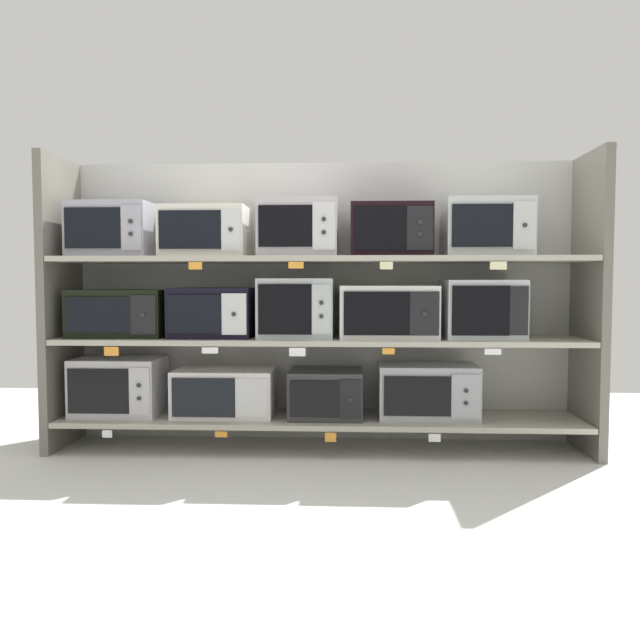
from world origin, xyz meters
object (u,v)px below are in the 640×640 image
at_px(microwave_4, 121,313).
at_px(microwave_8, 481,309).
at_px(microwave_3, 427,391).
at_px(microwave_12, 390,231).
at_px(microwave_2, 326,393).
at_px(microwave_5, 213,312).
at_px(microwave_6, 297,308).
at_px(microwave_1, 225,392).
at_px(microwave_13, 486,228).
at_px(microwave_10, 206,232).
at_px(microwave_7, 388,312).
at_px(microwave_0, 119,386).
at_px(microwave_9, 113,230).
at_px(microwave_11, 299,229).

relative_size(microwave_4, microwave_8, 1.26).
height_order(microwave_3, microwave_12, microwave_12).
height_order(microwave_2, microwave_5, microwave_5).
xyz_separation_m(microwave_6, microwave_8, (1.06, 0.00, -0.00)).
bearing_deg(microwave_1, microwave_13, 0.01).
distance_m(microwave_3, microwave_10, 1.57).
bearing_deg(microwave_1, microwave_5, 179.84).
xyz_separation_m(microwave_5, microwave_7, (1.01, -0.00, 0.01)).
bearing_deg(microwave_2, microwave_12, -0.03).
bearing_deg(microwave_5, microwave_12, -0.01).
bearing_deg(microwave_3, microwave_5, -180.00).
xyz_separation_m(microwave_0, microwave_9, (-0.02, 0.00, 0.91)).
relative_size(microwave_1, microwave_11, 1.30).
bearing_deg(microwave_13, microwave_2, -179.99).
xyz_separation_m(microwave_6, microwave_9, (-1.07, 0.00, 0.45)).
bearing_deg(microwave_11, microwave_1, -179.96).
distance_m(microwave_8, microwave_11, 1.14).
relative_size(microwave_9, microwave_13, 0.97).
relative_size(microwave_2, microwave_7, 0.77).
bearing_deg(microwave_9, microwave_12, -0.01).
bearing_deg(microwave_3, microwave_10, -180.00).
distance_m(microwave_4, microwave_11, 1.15).
height_order(microwave_0, microwave_1, microwave_0).
relative_size(microwave_3, microwave_6, 1.32).
xyz_separation_m(microwave_4, microwave_5, (0.54, -0.00, 0.01)).
bearing_deg(microwave_0, microwave_8, -0.01).
relative_size(microwave_5, microwave_8, 1.08).
relative_size(microwave_1, microwave_6, 1.35).
relative_size(microwave_0, microwave_11, 1.12).
bearing_deg(microwave_8, microwave_3, 179.93).
bearing_deg(microwave_10, microwave_13, 0.00).
bearing_deg(microwave_5, microwave_2, -0.00).
bearing_deg(microwave_8, microwave_0, 179.99).
bearing_deg(microwave_9, microwave_6, -0.02).
distance_m(microwave_10, microwave_12, 1.06).
distance_m(microwave_3, microwave_5, 1.32).
distance_m(microwave_6, microwave_10, 0.68).
height_order(microwave_0, microwave_7, microwave_7).
distance_m(microwave_3, microwave_6, 0.89).
bearing_deg(microwave_2, microwave_6, -179.89).
distance_m(microwave_0, microwave_4, 0.43).
bearing_deg(microwave_1, microwave_11, 0.04).
bearing_deg(microwave_6, microwave_12, 0.01).
bearing_deg(microwave_9, microwave_11, 0.00).
bearing_deg(microwave_4, microwave_3, 0.00).
distance_m(microwave_0, microwave_11, 1.41).
height_order(microwave_0, microwave_2, microwave_0).
bearing_deg(microwave_13, microwave_6, -179.98).
bearing_deg(microwave_2, microwave_0, -180.00).
height_order(microwave_2, microwave_13, microwave_13).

